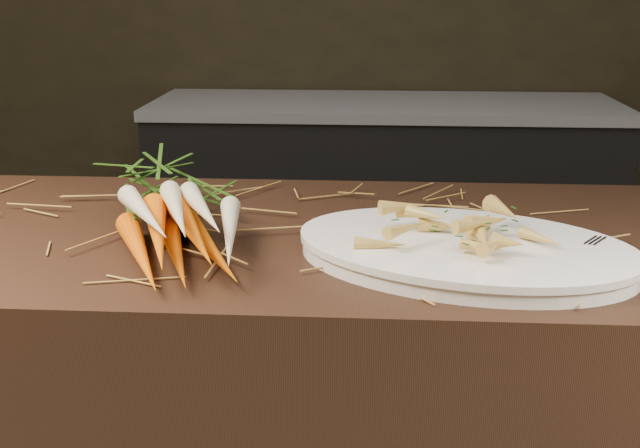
{
  "coord_description": "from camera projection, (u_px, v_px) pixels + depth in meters",
  "views": [
    {
      "loc": [
        0.25,
        -0.96,
        1.3
      ],
      "look_at": [
        0.18,
        0.15,
        0.96
      ],
      "focal_mm": 45.0,
      "sensor_mm": 36.0,
      "label": 1
    }
  ],
  "objects": [
    {
      "name": "back_counter",
      "position": [
        382.0,
        204.0,
        3.25
      ],
      "size": [
        1.82,
        0.62,
        0.84
      ],
      "color": "black",
      "rests_on": "ground"
    },
    {
      "name": "straw_bedding",
      "position": [
        218.0,
        224.0,
        1.34
      ],
      "size": [
        1.4,
        0.6,
        0.02
      ],
      "primitive_type": null,
      "color": "#A77631",
      "rests_on": "main_counter"
    },
    {
      "name": "serving_platter",
      "position": [
        464.0,
        253.0,
        1.18
      ],
      "size": [
        0.58,
        0.47,
        0.03
      ],
      "primitive_type": null,
      "rotation": [
        0.0,
        0.0,
        -0.32
      ],
      "color": "white",
      "rests_on": "main_counter"
    },
    {
      "name": "serving_fork",
      "position": [
        589.0,
        264.0,
        1.09
      ],
      "size": [
        0.12,
        0.16,
        0.0
      ],
      "primitive_type": "cube",
      "rotation": [
        0.0,
        0.0,
        -0.62
      ],
      "color": "silver",
      "rests_on": "serving_platter"
    },
    {
      "name": "roasted_veg_heap",
      "position": [
        465.0,
        227.0,
        1.17
      ],
      "size": [
        0.29,
        0.25,
        0.06
      ],
      "primitive_type": null,
      "rotation": [
        0.0,
        0.0,
        -0.32
      ],
      "color": "#A5832E",
      "rests_on": "serving_platter"
    },
    {
      "name": "root_veg_bunch",
      "position": [
        166.0,
        204.0,
        1.3
      ],
      "size": [
        0.36,
        0.58,
        0.1
      ],
      "rotation": [
        0.0,
        0.0,
        0.34
      ],
      "color": "#C15707",
      "rests_on": "main_counter"
    }
  ]
}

